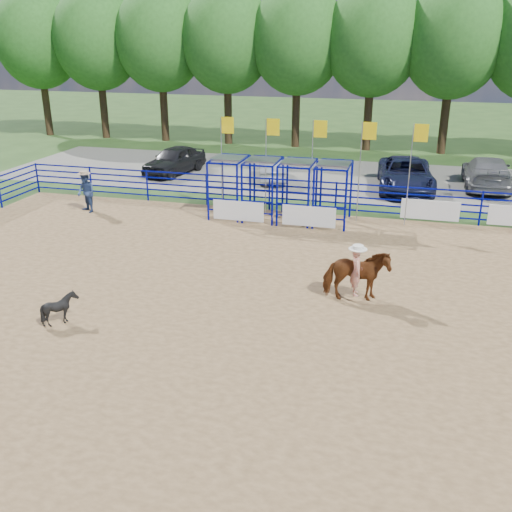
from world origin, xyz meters
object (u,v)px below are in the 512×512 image
Objects in this scene: calf at (60,308)px; car_d at (487,173)px; car_c at (406,175)px; horse_and_rider at (356,272)px; car_a at (174,160)px; spectator_cowboy at (86,192)px; car_b at (272,169)px.

car_d is at bearing -36.49° from calf.
calf is at bearing 56.80° from car_d.
horse_and_rider is at bearing -99.43° from car_c.
car_c is at bearing 85.34° from horse_and_rider.
calf is 0.16× the size of car_c.
car_a is (-4.08, 17.94, 0.31)m from calf.
car_d is at bearing 15.73° from car_c.
horse_and_rider is 18.56m from car_a.
car_d is at bearing 16.01° from car_a.
car_a is at bearing 84.44° from spectator_cowboy.
car_b is (5.80, -0.24, -0.14)m from car_a.
horse_and_rider reaches higher than car_b.
spectator_cowboy is at bearing 28.48° from car_d.
calf is 17.79m from car_b.
car_c reaches higher than calf.
spectator_cowboy is (-4.89, 9.72, 0.46)m from calf.
car_a is 0.79× the size of car_c.
horse_and_rider is at bearing 97.46° from car_b.
car_d is (5.19, 15.42, -0.10)m from horse_and_rider.
calf is at bearing -155.04° from horse_and_rider.
calf is 0.20× the size of car_a.
horse_and_rider reaches higher than car_c.
spectator_cowboy is at bearing 153.87° from horse_and_rider.
car_a is at bearing -17.69° from car_b.
car_c is at bearing 162.74° from car_b.
calf is (-7.66, -3.56, -0.45)m from horse_and_rider.
horse_and_rider is 0.43× the size of car_c.
horse_and_rider is at bearing -67.44° from calf.
car_a reaches higher than calf.
horse_and_rider is 13.95m from car_c.
car_d reaches higher than car_c.
spectator_cowboy is 0.48× the size of car_b.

